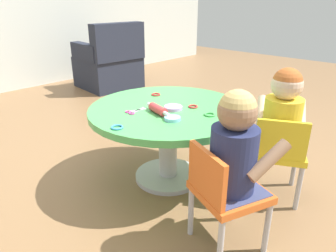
{
  "coord_description": "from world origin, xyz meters",
  "views": [
    {
      "loc": [
        -1.33,
        -1.25,
        1.14
      ],
      "look_at": [
        0.0,
        0.0,
        0.38
      ],
      "focal_mm": 33.27,
      "sensor_mm": 36.0,
      "label": 1
    }
  ],
  "objects_px": {
    "seated_child_left": "(235,146)",
    "child_chair_right": "(278,152)",
    "armchair_dark": "(110,64)",
    "rolling_pin": "(158,109)",
    "child_chair_left": "(224,192)",
    "seated_child_right": "(283,113)",
    "craft_table": "(168,123)",
    "craft_scissors": "(134,112)"
  },
  "relations": [
    {
      "from": "seated_child_left",
      "to": "armchair_dark",
      "type": "bearing_deg",
      "value": 63.5
    },
    {
      "from": "child_chair_left",
      "to": "craft_scissors",
      "type": "distance_m",
      "value": 0.73
    },
    {
      "from": "seated_child_left",
      "to": "child_chair_right",
      "type": "bearing_deg",
      "value": 1.92
    },
    {
      "from": "craft_table",
      "to": "seated_child_left",
      "type": "xyz_separation_m",
      "value": [
        -0.24,
        -0.63,
        0.13
      ]
    },
    {
      "from": "armchair_dark",
      "to": "rolling_pin",
      "type": "relative_size",
      "value": 3.72
    },
    {
      "from": "child_chair_right",
      "to": "craft_scissors",
      "type": "relative_size",
      "value": 3.92
    },
    {
      "from": "seated_child_left",
      "to": "seated_child_right",
      "type": "xyz_separation_m",
      "value": [
        0.55,
        0.04,
        0.0
      ]
    },
    {
      "from": "child_chair_left",
      "to": "craft_scissors",
      "type": "height_order",
      "value": "child_chair_left"
    },
    {
      "from": "child_chair_right",
      "to": "rolling_pin",
      "type": "bearing_deg",
      "value": 124.86
    },
    {
      "from": "rolling_pin",
      "to": "seated_child_left",
      "type": "bearing_deg",
      "value": -101.12
    },
    {
      "from": "craft_table",
      "to": "armchair_dark",
      "type": "bearing_deg",
      "value": 61.91
    },
    {
      "from": "child_chair_left",
      "to": "rolling_pin",
      "type": "xyz_separation_m",
      "value": [
        0.15,
        0.58,
        0.22
      ]
    },
    {
      "from": "craft_table",
      "to": "child_chair_left",
      "type": "height_order",
      "value": "child_chair_left"
    },
    {
      "from": "child_chair_left",
      "to": "seated_child_left",
      "type": "distance_m",
      "value": 0.23
    },
    {
      "from": "craft_table",
      "to": "rolling_pin",
      "type": "height_order",
      "value": "rolling_pin"
    },
    {
      "from": "seated_child_right",
      "to": "craft_scissors",
      "type": "xyz_separation_m",
      "value": [
        -0.52,
        0.68,
        -0.02
      ]
    },
    {
      "from": "child_chair_right",
      "to": "rolling_pin",
      "type": "height_order",
      "value": "rolling_pin"
    },
    {
      "from": "child_chair_left",
      "to": "seated_child_right",
      "type": "xyz_separation_m",
      "value": [
        0.59,
        0.02,
        0.23
      ]
    },
    {
      "from": "seated_child_right",
      "to": "child_chair_left",
      "type": "bearing_deg",
      "value": -177.92
    },
    {
      "from": "seated_child_left",
      "to": "craft_scissors",
      "type": "xyz_separation_m",
      "value": [
        0.03,
        0.72,
        -0.02
      ]
    },
    {
      "from": "armchair_dark",
      "to": "craft_scissors",
      "type": "height_order",
      "value": "armchair_dark"
    },
    {
      "from": "seated_child_left",
      "to": "rolling_pin",
      "type": "height_order",
      "value": "seated_child_left"
    },
    {
      "from": "child_chair_left",
      "to": "craft_scissors",
      "type": "bearing_deg",
      "value": 84.22
    },
    {
      "from": "seated_child_left",
      "to": "rolling_pin",
      "type": "xyz_separation_m",
      "value": [
        0.12,
        0.59,
        -0.0
      ]
    },
    {
      "from": "craft_table",
      "to": "seated_child_left",
      "type": "bearing_deg",
      "value": -110.73
    },
    {
      "from": "armchair_dark",
      "to": "craft_scissors",
      "type": "distance_m",
      "value": 2.47
    },
    {
      "from": "craft_table",
      "to": "armchair_dark",
      "type": "height_order",
      "value": "armchair_dark"
    },
    {
      "from": "armchair_dark",
      "to": "seated_child_left",
      "type": "bearing_deg",
      "value": -116.5
    },
    {
      "from": "child_chair_right",
      "to": "seated_child_right",
      "type": "height_order",
      "value": "seated_child_right"
    },
    {
      "from": "child_chair_left",
      "to": "rolling_pin",
      "type": "height_order",
      "value": "rolling_pin"
    },
    {
      "from": "craft_table",
      "to": "seated_child_right",
      "type": "distance_m",
      "value": 0.68
    },
    {
      "from": "child_chair_left",
      "to": "child_chair_right",
      "type": "relative_size",
      "value": 1.0
    },
    {
      "from": "child_chair_right",
      "to": "seated_child_right",
      "type": "bearing_deg",
      "value": 27.7
    },
    {
      "from": "child_chair_left",
      "to": "rolling_pin",
      "type": "distance_m",
      "value": 0.64
    },
    {
      "from": "child_chair_right",
      "to": "armchair_dark",
      "type": "height_order",
      "value": "armchair_dark"
    },
    {
      "from": "craft_scissors",
      "to": "child_chair_left",
      "type": "bearing_deg",
      "value": -95.78
    },
    {
      "from": "seated_child_right",
      "to": "rolling_pin",
      "type": "xyz_separation_m",
      "value": [
        -0.44,
        0.56,
        -0.0
      ]
    },
    {
      "from": "seated_child_left",
      "to": "rolling_pin",
      "type": "distance_m",
      "value": 0.61
    },
    {
      "from": "armchair_dark",
      "to": "child_chair_left",
      "type": "bearing_deg",
      "value": -117.23
    },
    {
      "from": "child_chair_left",
      "to": "child_chair_right",
      "type": "bearing_deg",
      "value": 0.3
    },
    {
      "from": "child_chair_right",
      "to": "armchair_dark",
      "type": "bearing_deg",
      "value": 72.59
    },
    {
      "from": "craft_table",
      "to": "seated_child_right",
      "type": "bearing_deg",
      "value": -61.86
    }
  ]
}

